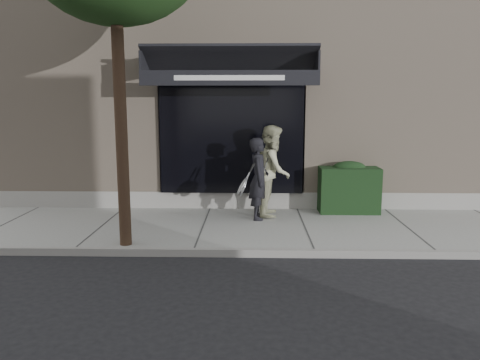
{
  "coord_description": "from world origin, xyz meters",
  "views": [
    {
      "loc": [
        -1.04,
        -8.98,
        2.53
      ],
      "look_at": [
        -1.29,
        0.6,
        0.93
      ],
      "focal_mm": 35.0,
      "sensor_mm": 36.0,
      "label": 1
    }
  ],
  "objects": [
    {
      "name": "sidewalk",
      "position": [
        0.0,
        0.0,
        0.06
      ],
      "size": [
        20.0,
        3.0,
        0.12
      ],
      "primitive_type": "cube",
      "color": "gray",
      "rests_on": "ground"
    },
    {
      "name": "pedestrian_front",
      "position": [
        -0.9,
        0.55,
        0.97
      ],
      "size": [
        0.68,
        0.87,
        1.7
      ],
      "color": "black",
      "rests_on": "sidewalk"
    },
    {
      "name": "ground",
      "position": [
        0.0,
        0.0,
        0.0
      ],
      "size": [
        80.0,
        80.0,
        0.0
      ],
      "primitive_type": "plane",
      "color": "black",
      "rests_on": "ground"
    },
    {
      "name": "hedge",
      "position": [
        1.1,
        1.25,
        0.66
      ],
      "size": [
        1.3,
        0.7,
        1.14
      ],
      "color": "black",
      "rests_on": "sidewalk"
    },
    {
      "name": "building_facade",
      "position": [
        -0.01,
        4.96,
        2.74
      ],
      "size": [
        14.3,
        8.04,
        5.64
      ],
      "color": "#BCA690",
      "rests_on": "ground"
    },
    {
      "name": "pedestrian_back",
      "position": [
        -0.6,
        0.9,
        1.09
      ],
      "size": [
        0.83,
        1.01,
        1.94
      ],
      "color": "#B6B692",
      "rests_on": "sidewalk"
    },
    {
      "name": "curb",
      "position": [
        0.0,
        -1.55,
        0.07
      ],
      "size": [
        20.0,
        0.1,
        0.14
      ],
      "primitive_type": "cube",
      "color": "gray",
      "rests_on": "ground"
    }
  ]
}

